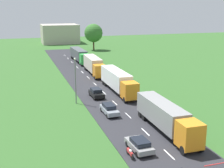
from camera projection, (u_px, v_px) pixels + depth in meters
road at (122, 110)px, 46.38m from camera, size 10.00×140.00×0.06m
lane_marking_centre at (130, 117)px, 43.39m from camera, size 0.16×121.08×0.01m
truck_lead at (166, 116)px, 37.95m from camera, size 2.54×13.36×3.51m
truck_second at (118, 80)px, 55.79m from camera, size 2.51×14.37×3.79m
truck_third at (94, 65)px, 70.60m from camera, size 2.81×13.00×3.79m
truck_fourth at (79, 55)px, 85.93m from camera, size 2.77×14.56×3.52m
car_second at (139, 145)px, 33.17m from camera, size 2.06×4.08×1.37m
car_third at (109, 109)px, 44.46m from camera, size 1.83×4.40×1.47m
car_fourth at (96, 93)px, 52.70m from camera, size 1.98×4.10×1.54m
motorcycle_courier at (130, 153)px, 31.89m from camera, size 0.28×1.94×0.91m
lamppost_second at (75, 78)px, 48.66m from camera, size 0.36×0.36×7.56m
tree_birch at (93, 33)px, 108.42m from camera, size 6.54×6.54×9.38m
distant_building at (60, 34)px, 129.80m from camera, size 15.13×12.70×7.87m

